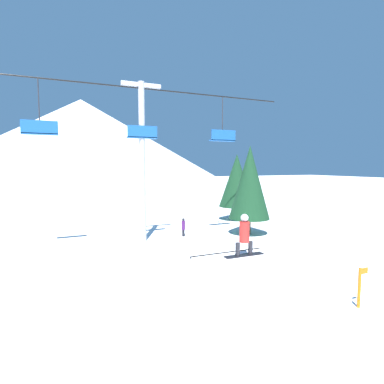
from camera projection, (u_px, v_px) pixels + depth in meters
The scene contains 9 objects.
ground_plane at pixel (256, 349), 7.70m from camera, with size 220.00×220.00×0.00m, color white.
mountain_ridge at pixel (82, 142), 81.34m from camera, with size 78.97×78.97×22.44m.
snow_ramp at pixel (259, 300), 8.50m from camera, with size 2.67×3.79×1.79m.
snowboarder at pixel (244, 235), 9.67m from camera, with size 1.39×0.32×1.37m.
chairlift at pixel (142, 146), 18.20m from camera, with size 19.55×0.44×9.73m.
pine_tree_near at pixel (250, 182), 20.37m from camera, with size 2.78×2.78×6.08m.
pine_tree_far at pixel (237, 181), 25.86m from camera, with size 3.03×3.03×5.70m.
trail_marker at pixel (360, 286), 9.91m from camera, with size 0.41×0.10×1.35m.
distant_skier at pixel (183, 226), 19.93m from camera, with size 0.24×0.24×1.23m.
Camera 1 is at (-4.36, -6.09, 4.71)m, focal length 28.00 mm.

